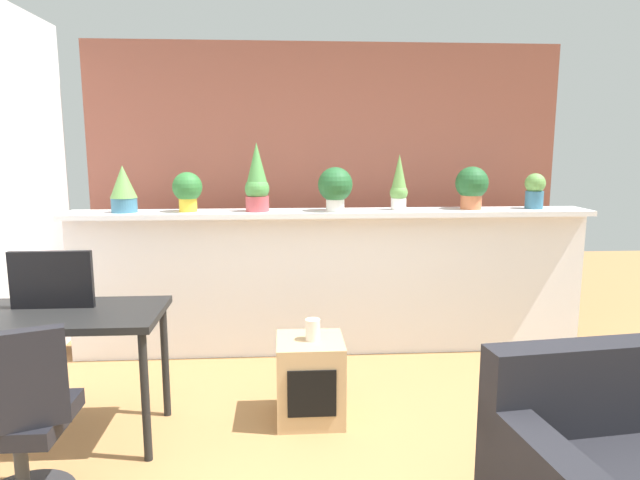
{
  "coord_description": "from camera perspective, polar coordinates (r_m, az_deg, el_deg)",
  "views": [
    {
      "loc": [
        -0.38,
        -2.29,
        1.65
      ],
      "look_at": [
        -0.16,
        0.94,
        1.1
      ],
      "focal_mm": 31.36,
      "sensor_mm": 36.0,
      "label": 1
    }
  ],
  "objects": [
    {
      "name": "potted_plant_2",
      "position": [
        4.24,
        -6.45,
        6.02
      ],
      "size": [
        0.18,
        0.18,
        0.52
      ],
      "color": "#B7474C",
      "rests_on": "plant_shelf"
    },
    {
      "name": "potted_plant_3",
      "position": [
        4.24,
        1.57,
        5.48
      ],
      "size": [
        0.26,
        0.26,
        0.33
      ],
      "color": "silver",
      "rests_on": "plant_shelf"
    },
    {
      "name": "potted_plant_6",
      "position": [
        4.72,
        21.06,
        4.78
      ],
      "size": [
        0.16,
        0.16,
        0.28
      ],
      "color": "#386B84",
      "rests_on": "plant_shelf"
    },
    {
      "name": "potted_plant_0",
      "position": [
        4.41,
        -19.43,
        4.97
      ],
      "size": [
        0.2,
        0.2,
        0.35
      ],
      "color": "#386B84",
      "rests_on": "plant_shelf"
    },
    {
      "name": "potted_plant_5",
      "position": [
        4.53,
        15.22,
        5.36
      ],
      "size": [
        0.25,
        0.25,
        0.33
      ],
      "color": "#C66B42",
      "rests_on": "plant_shelf"
    },
    {
      "name": "desk",
      "position": [
        3.42,
        -24.94,
        -8.02
      ],
      "size": [
        1.1,
        0.6,
        0.75
      ],
      "color": "black",
      "rests_on": "ground"
    },
    {
      "name": "potted_plant_1",
      "position": [
        4.32,
        -13.37,
        5.04
      ],
      "size": [
        0.22,
        0.22,
        0.3
      ],
      "color": "gold",
      "rests_on": "plant_shelf"
    },
    {
      "name": "tv_monitor",
      "position": [
        3.45,
        -25.72,
        -3.67
      ],
      "size": [
        0.45,
        0.04,
        0.32
      ],
      "primitive_type": "cube",
      "color": "black",
      "rests_on": "desk"
    },
    {
      "name": "side_cube_shelf",
      "position": [
        3.48,
        -1.01,
        -14.05
      ],
      "size": [
        0.4,
        0.41,
        0.5
      ],
      "color": "tan",
      "rests_on": "ground"
    },
    {
      "name": "potted_plant_4",
      "position": [
        4.36,
        8.06,
        5.65
      ],
      "size": [
        0.14,
        0.14,
        0.43
      ],
      "color": "silver",
      "rests_on": "plant_shelf"
    },
    {
      "name": "brick_wall_behind",
      "position": [
        4.92,
        0.58,
        5.03
      ],
      "size": [
        4.02,
        0.1,
        2.5
      ],
      "primitive_type": "cube",
      "color": "brown",
      "rests_on": "ground"
    },
    {
      "name": "office_chair",
      "position": [
        2.91,
        -28.48,
        -17.3
      ],
      "size": [
        0.51,
        0.51,
        0.91
      ],
      "color": "#262628",
      "rests_on": "ground"
    },
    {
      "name": "vase_on_shelf",
      "position": [
        3.37,
        -0.75,
        -9.13
      ],
      "size": [
        0.09,
        0.09,
        0.13
      ],
      "primitive_type": "cylinder",
      "color": "silver",
      "rests_on": "side_cube_shelf"
    },
    {
      "name": "plant_shelf",
      "position": [
        4.29,
        1.24,
        2.77
      ],
      "size": [
        4.02,
        0.36,
        0.04
      ],
      "primitive_type": "cube",
      "color": "white",
      "rests_on": "divider_wall"
    },
    {
      "name": "divider_wall",
      "position": [
        4.44,
        1.16,
        -4.58
      ],
      "size": [
        4.02,
        0.16,
        1.11
      ],
      "primitive_type": "cube",
      "color": "white",
      "rests_on": "ground"
    }
  ]
}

